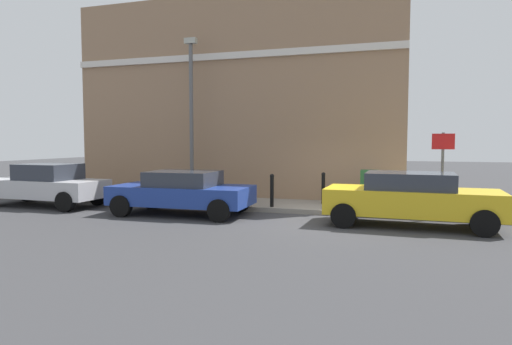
{
  "coord_description": "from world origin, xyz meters",
  "views": [
    {
      "loc": [
        -12.23,
        -1.81,
        2.21
      ],
      "look_at": [
        1.44,
        2.62,
        1.2
      ],
      "focal_mm": 31.43,
      "sensor_mm": 36.0,
      "label": 1
    }
  ],
  "objects_px": {
    "car_silver": "(45,185)",
    "bollard_far_kerb": "(272,189)",
    "car_blue": "(182,192)",
    "car_yellow": "(411,198)",
    "street_sign": "(443,161)",
    "lamppost": "(191,111)",
    "utility_cabinet": "(369,189)",
    "bollard_near_cabinet": "(323,187)"
  },
  "relations": [
    {
      "from": "car_silver",
      "to": "bollard_far_kerb",
      "type": "bearing_deg",
      "value": -169.33
    },
    {
      "from": "car_blue",
      "to": "car_yellow",
      "type": "bearing_deg",
      "value": 179.62
    },
    {
      "from": "street_sign",
      "to": "lamppost",
      "type": "height_order",
      "value": "lamppost"
    },
    {
      "from": "car_blue",
      "to": "lamppost",
      "type": "xyz_separation_m",
      "value": [
        2.68,
        0.99,
        2.6
      ]
    },
    {
      "from": "car_blue",
      "to": "utility_cabinet",
      "type": "xyz_separation_m",
      "value": [
        2.51,
        -5.29,
        -0.02
      ]
    },
    {
      "from": "car_silver",
      "to": "car_blue",
      "type": "bearing_deg",
      "value": 179.66
    },
    {
      "from": "car_blue",
      "to": "street_sign",
      "type": "height_order",
      "value": "street_sign"
    },
    {
      "from": "car_blue",
      "to": "street_sign",
      "type": "relative_size",
      "value": 1.83
    },
    {
      "from": "utility_cabinet",
      "to": "bollard_far_kerb",
      "type": "bearing_deg",
      "value": 110.84
    },
    {
      "from": "car_yellow",
      "to": "bollard_near_cabinet",
      "type": "height_order",
      "value": "car_yellow"
    },
    {
      "from": "bollard_near_cabinet",
      "to": "street_sign",
      "type": "bearing_deg",
      "value": -107.0
    },
    {
      "from": "bollard_far_kerb",
      "to": "car_yellow",
      "type": "bearing_deg",
      "value": -107.17
    },
    {
      "from": "car_yellow",
      "to": "lamppost",
      "type": "distance_m",
      "value": 8.3
    },
    {
      "from": "car_silver",
      "to": "street_sign",
      "type": "xyz_separation_m",
      "value": [
        1.39,
        -12.57,
        0.93
      ]
    },
    {
      "from": "car_silver",
      "to": "bollard_far_kerb",
      "type": "relative_size",
      "value": 4.14
    },
    {
      "from": "car_silver",
      "to": "utility_cabinet",
      "type": "xyz_separation_m",
      "value": [
        2.37,
        -10.53,
        -0.05
      ]
    },
    {
      "from": "bollard_far_kerb",
      "to": "car_silver",
      "type": "bearing_deg",
      "value": 99.39
    },
    {
      "from": "car_yellow",
      "to": "car_blue",
      "type": "height_order",
      "value": "car_yellow"
    },
    {
      "from": "car_yellow",
      "to": "car_blue",
      "type": "relative_size",
      "value": 1.04
    },
    {
      "from": "lamppost",
      "to": "bollard_far_kerb",
      "type": "bearing_deg",
      "value": -110.59
    },
    {
      "from": "utility_cabinet",
      "to": "car_silver",
      "type": "bearing_deg",
      "value": 102.66
    },
    {
      "from": "lamppost",
      "to": "car_silver",
      "type": "bearing_deg",
      "value": 120.82
    },
    {
      "from": "car_silver",
      "to": "lamppost",
      "type": "bearing_deg",
      "value": -147.91
    },
    {
      "from": "car_blue",
      "to": "car_silver",
      "type": "relative_size",
      "value": 0.98
    },
    {
      "from": "bollard_far_kerb",
      "to": "car_blue",
      "type": "bearing_deg",
      "value": 120.47
    },
    {
      "from": "utility_cabinet",
      "to": "bollard_far_kerb",
      "type": "distance_m",
      "value": 3.1
    },
    {
      "from": "car_blue",
      "to": "bollard_far_kerb",
      "type": "bearing_deg",
      "value": -151.19
    },
    {
      "from": "utility_cabinet",
      "to": "street_sign",
      "type": "height_order",
      "value": "street_sign"
    },
    {
      "from": "car_yellow",
      "to": "utility_cabinet",
      "type": "distance_m",
      "value": 2.65
    },
    {
      "from": "bollard_near_cabinet",
      "to": "bollard_far_kerb",
      "type": "height_order",
      "value": "same"
    },
    {
      "from": "bollard_far_kerb",
      "to": "street_sign",
      "type": "height_order",
      "value": "street_sign"
    },
    {
      "from": "bollard_near_cabinet",
      "to": "street_sign",
      "type": "relative_size",
      "value": 0.45
    },
    {
      "from": "car_yellow",
      "to": "car_silver",
      "type": "xyz_separation_m",
      "value": [
        0.0,
        11.72,
        -0.01
      ]
    },
    {
      "from": "car_blue",
      "to": "lamppost",
      "type": "distance_m",
      "value": 3.86
    },
    {
      "from": "utility_cabinet",
      "to": "street_sign",
      "type": "bearing_deg",
      "value": -115.58
    },
    {
      "from": "bollard_far_kerb",
      "to": "street_sign",
      "type": "xyz_separation_m",
      "value": [
        0.13,
        -4.94,
        0.96
      ]
    },
    {
      "from": "bollard_near_cabinet",
      "to": "lamppost",
      "type": "xyz_separation_m",
      "value": [
        0.07,
        4.8,
        2.6
      ]
    },
    {
      "from": "street_sign",
      "to": "bollard_far_kerb",
      "type": "bearing_deg",
      "value": 91.45
    },
    {
      "from": "utility_cabinet",
      "to": "street_sign",
      "type": "relative_size",
      "value": 0.5
    },
    {
      "from": "car_blue",
      "to": "street_sign",
      "type": "distance_m",
      "value": 7.56
    },
    {
      "from": "lamppost",
      "to": "car_blue",
      "type": "bearing_deg",
      "value": -159.76
    },
    {
      "from": "car_yellow",
      "to": "car_silver",
      "type": "bearing_deg",
      "value": 1.47
    }
  ]
}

